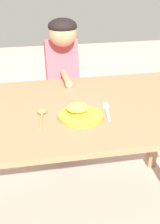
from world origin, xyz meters
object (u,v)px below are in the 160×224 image
object	(u,v)px
plate	(80,113)
person	(62,87)
spoon	(42,113)
fork	(107,110)

from	to	relation	value
plate	person	size ratio (longest dim) A/B	0.20
plate	spoon	world-z (taller)	plate
plate	fork	distance (m)	0.15
person	fork	bearing A→B (deg)	101.97
plate	fork	size ratio (longest dim) A/B	0.96
fork	spoon	xyz separation A→B (m)	(-0.32, 0.01, 0.01)
plate	person	xyz separation A→B (m)	(0.01, 0.67, -0.13)
fork	spoon	size ratio (longest dim) A/B	1.17
fork	person	world-z (taller)	person
fork	spoon	bearing A→B (deg)	96.73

